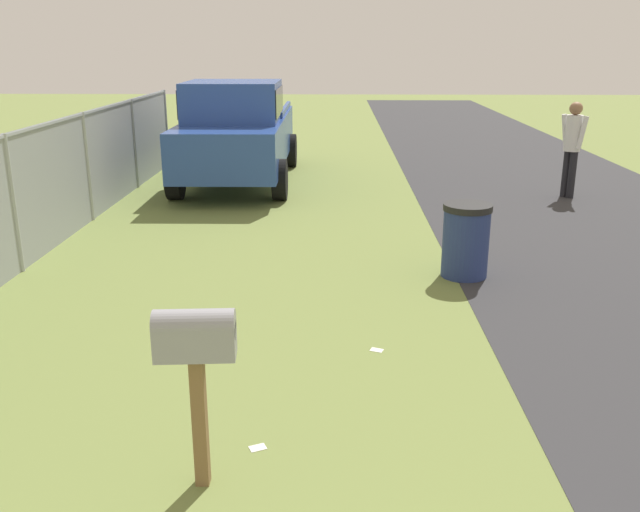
{
  "coord_description": "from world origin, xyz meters",
  "views": [
    {
      "loc": [
        0.56,
        0.04,
        2.81
      ],
      "look_at": [
        6.49,
        0.19,
        0.95
      ],
      "focal_mm": 38.26,
      "sensor_mm": 36.0,
      "label": 1
    }
  ],
  "objects": [
    {
      "name": "pickup_truck",
      "position": [
        14.61,
        2.09,
        1.11
      ],
      "size": [
        5.45,
        2.25,
        2.09
      ],
      "rotation": [
        0.0,
        0.0,
        3.15
      ],
      "color": "#284793",
      "rests_on": "ground"
    },
    {
      "name": "litter_wrapper_far_scatter",
      "position": [
        4.85,
        0.6,
        0.0
      ],
      "size": [
        0.13,
        0.14,
        0.01
      ],
      "primitive_type": "cube",
      "rotation": [
        0.0,
        0.0,
        2.0
      ],
      "color": "silver",
      "rests_on": "ground"
    },
    {
      "name": "pedestrian",
      "position": [
        13.36,
        -4.33,
        1.04
      ],
      "size": [
        0.43,
        0.39,
        1.78
      ],
      "rotation": [
        0.0,
        0.0,
        2.12
      ],
      "color": "black",
      "rests_on": "ground"
    },
    {
      "name": "litter_wrapper_by_mailbox",
      "position": [
        6.52,
        -0.35,
        0.0
      ],
      "size": [
        0.12,
        0.14,
        0.01
      ],
      "primitive_type": "cube",
      "rotation": [
        0.0,
        0.0,
        4.33
      ],
      "color": "silver",
      "rests_on": "ground"
    },
    {
      "name": "mailbox",
      "position": [
        4.44,
        0.92,
        0.99
      ],
      "size": [
        0.24,
        0.52,
        1.24
      ],
      "rotation": [
        0.0,
        0.0,
        0.07
      ],
      "color": "brown",
      "rests_on": "ground"
    },
    {
      "name": "fence_section",
      "position": [
        8.78,
        4.08,
        0.95
      ],
      "size": [
        16.01,
        0.07,
        1.76
      ],
      "color": "#9EA3A8",
      "rests_on": "ground"
    },
    {
      "name": "trash_bin",
      "position": [
        8.73,
        -1.57,
        0.47
      ],
      "size": [
        0.6,
        0.6,
        0.93
      ],
      "color": "navy",
      "rests_on": "ground"
    }
  ]
}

